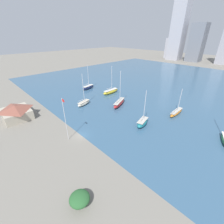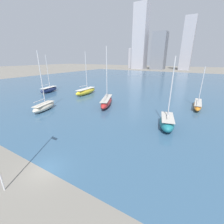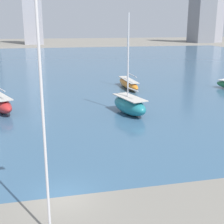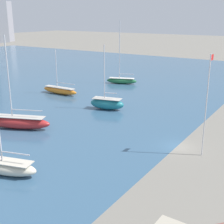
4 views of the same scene
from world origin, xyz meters
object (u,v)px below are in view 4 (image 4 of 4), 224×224
Objects in this scene: sailboat_red at (17,122)px; flag_pole at (207,103)px; sailboat_orange at (60,90)px; sailboat_cream at (7,167)px; sailboat_green at (122,80)px; sailboat_teal at (107,103)px.

flag_pole is at bearing -100.18° from sailboat_red.
sailboat_orange is (14.82, 37.71, -6.14)m from flag_pole.
sailboat_cream is 15.36m from sailboat_red.
sailboat_cream is 37.95m from sailboat_orange.
sailboat_red is at bearing -156.01° from sailboat_orange.
sailboat_green is at bearing -16.92° from sailboat_red.
sailboat_teal is 16.52m from sailboat_orange.
flag_pole reaches higher than sailboat_orange.
sailboat_orange is (4.32, 15.94, -0.30)m from sailboat_teal.
flag_pole is at bearing -112.69° from sailboat_orange.
flag_pole reaches higher than sailboat_teal.
sailboat_orange is (31.83, 20.66, -0.08)m from sailboat_cream.
sailboat_red is at bearing 28.41° from sailboat_cream.
sailboat_green is (21.72, 9.85, -0.23)m from sailboat_teal.
sailboat_orange is at bearing 61.10° from sailboat_teal.
sailboat_teal is 0.91× the size of sailboat_cream.
sailboat_green is 38.50m from sailboat_red.
sailboat_teal is at bearing -175.77° from sailboat_green.
sailboat_red reaches higher than sailboat_orange.
sailboat_red is at bearing 165.44° from sailboat_green.
sailboat_red is at bearing 102.35° from flag_pole.
sailboat_orange is at bearing 68.54° from flag_pole.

